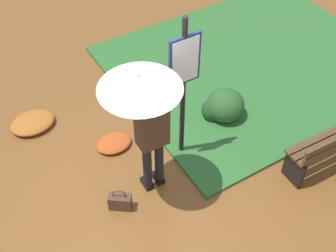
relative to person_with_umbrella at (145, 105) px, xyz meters
The scene contains 9 objects.
ground_plane 1.55m from the person_with_umbrella, 33.09° to the left, with size 18.00×18.00×0.00m, color brown.
grass_verge 3.61m from the person_with_umbrella, 154.46° to the right, with size 4.80×4.00×0.05m.
person_with_umbrella is the anchor object (origin of this frame).
info_sign_post 0.80m from the person_with_umbrella, 156.47° to the right, with size 0.44×0.07×2.30m.
handbag 1.51m from the person_with_umbrella, 10.26° to the left, with size 0.32×0.29×0.37m.
park_bench 2.83m from the person_with_umbrella, 158.12° to the left, with size 1.40×0.41×0.75m.
shrub_cluster 2.20m from the person_with_umbrella, 160.38° to the right, with size 0.65×0.59×0.53m.
leaf_pile_near_person 1.77m from the person_with_umbrella, 85.57° to the right, with size 0.54×0.43×0.12m.
leaf_pile_by_bench 2.65m from the person_with_umbrella, 63.73° to the right, with size 0.69×0.55×0.15m.
Camera 1 is at (1.64, 3.27, 5.04)m, focal length 47.84 mm.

